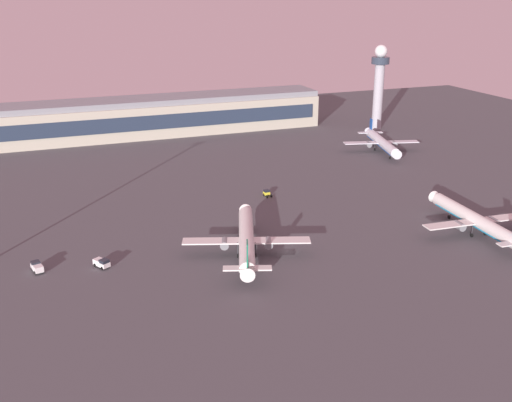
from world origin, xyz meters
The scene contains 9 objects.
ground_plane centered at (0.00, 0.00, 0.00)m, with size 416.00×416.00×0.00m, color #4C4C51.
terminal_building centered at (-7.30, 137.51, 8.09)m, with size 156.63×22.40×16.40m.
control_tower centered at (93.72, 111.93, 21.88)m, with size 8.00×8.00×37.85m.
airplane_far_stand centered at (51.45, -6.96, 3.81)m, with size 30.64×39.35×10.09m.
airplane_taxiway_distant centered at (-9.98, 2.27, 3.91)m, with size 30.79×39.12×10.35m.
airplane_mid_apron centered at (73.91, 75.66, 3.77)m, with size 30.07×38.32×9.97m.
maintenance_van centered at (-44.34, 7.35, 1.18)m, with size 3.81×4.56×2.25m.
baggage_tractor centered at (-58.65, 10.47, 1.18)m, with size 2.89×4.49×2.25m.
pushback_tug centered at (11.03, 41.33, 1.07)m, with size 2.07×3.22×2.05m.
Camera 1 is at (-56.51, -126.65, 62.69)m, focal length 42.66 mm.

